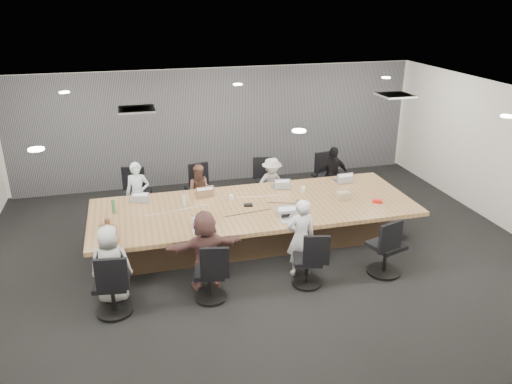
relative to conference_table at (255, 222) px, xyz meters
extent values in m
cube|color=black|center=(0.00, -0.50, -0.40)|extent=(10.00, 8.00, 0.00)
cube|color=white|center=(0.00, -0.50, 2.40)|extent=(10.00, 8.00, 0.00)
cube|color=silver|center=(0.00, 3.50, 1.00)|extent=(10.00, 0.00, 2.80)
cube|color=silver|center=(0.00, -4.50, 1.00)|extent=(10.00, 0.00, 2.80)
cube|color=silver|center=(5.00, -0.50, 1.00)|extent=(0.00, 8.00, 2.80)
cube|color=#5A5A60|center=(0.00, 3.42, 1.00)|extent=(9.80, 0.04, 2.80)
cube|color=#483525|center=(0.00, 0.00, -0.07)|extent=(4.80, 1.40, 0.66)
cube|color=#9C774A|center=(0.00, 0.00, 0.30)|extent=(6.00, 2.20, 0.08)
imported|color=silver|center=(-2.08, 1.35, 0.26)|extent=(0.53, 0.39, 1.31)
cube|color=#B2B2B7|center=(-2.08, 0.80, 0.35)|extent=(0.35, 0.28, 0.02)
imported|color=brown|center=(-0.81, 1.35, 0.18)|extent=(0.62, 0.51, 1.16)
cube|color=#8C6647|center=(-0.81, 0.80, 0.35)|extent=(0.37, 0.27, 0.02)
imported|color=#A6A6A6|center=(0.73, 1.35, 0.19)|extent=(0.83, 0.58, 1.18)
cube|color=#B2B2B7|center=(0.73, 0.80, 0.35)|extent=(0.34, 0.26, 0.02)
imported|color=black|center=(2.12, 1.35, 0.26)|extent=(0.78, 0.33, 1.32)
cube|color=#B2B2B7|center=(2.12, 0.80, 0.35)|extent=(0.36, 0.26, 0.02)
imported|color=#ABACAB|center=(-2.60, -1.35, 0.23)|extent=(0.65, 0.45, 1.25)
cube|color=#8C6647|center=(-2.60, -0.80, 0.35)|extent=(0.31, 0.23, 0.02)
imported|color=brown|center=(-1.15, -1.35, 0.26)|extent=(1.25, 0.45, 1.33)
cube|color=#B2B2B7|center=(-1.15, -0.80, 0.35)|extent=(0.32, 0.25, 0.02)
imported|color=silver|center=(0.43, -1.35, 0.28)|extent=(0.50, 0.33, 1.36)
cube|color=#B2B2B7|center=(0.43, -0.80, 0.35)|extent=(0.36, 0.26, 0.02)
cylinder|color=#437A4B|center=(-2.54, 0.34, 0.47)|extent=(0.09, 0.09, 0.26)
cylinder|color=#437A4B|center=(0.69, -0.45, 0.45)|extent=(0.08, 0.08, 0.23)
cylinder|color=silver|center=(-1.27, 0.32, 0.44)|extent=(0.08, 0.08, 0.21)
cylinder|color=white|center=(-0.37, 0.35, 0.39)|extent=(0.11, 0.11, 0.10)
cylinder|color=white|center=(1.11, 0.41, 0.39)|extent=(0.09, 0.09, 0.11)
cylinder|color=brown|center=(-2.65, -0.16, 0.40)|extent=(0.10, 0.10, 0.11)
cube|color=black|center=(-0.95, -0.20, 0.35)|extent=(0.17, 0.12, 0.03)
cube|color=black|center=(-0.12, 0.02, 0.36)|extent=(0.18, 0.14, 0.03)
cube|color=black|center=(0.40, -0.65, 0.37)|extent=(0.18, 0.08, 0.07)
cube|color=tan|center=(1.74, -0.11, 0.40)|extent=(0.26, 0.18, 0.13)
cube|color=red|center=(2.29, -0.44, 0.36)|extent=(0.22, 0.19, 0.04)
camera|label=1|loc=(-2.15, -8.27, 4.06)|focal=35.00mm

